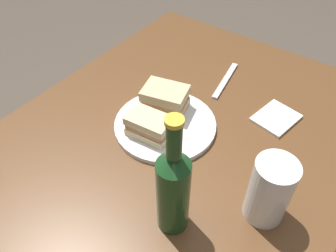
% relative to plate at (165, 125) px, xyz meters
% --- Properties ---
extents(dining_table, '(1.10, 0.81, 0.71)m').
position_rel_plate_xyz_m(dining_table, '(0.04, 0.04, -0.36)').
color(dining_table, brown).
rests_on(dining_table, ground).
extents(plate, '(0.25, 0.25, 0.01)m').
position_rel_plate_xyz_m(plate, '(0.00, 0.00, 0.00)').
color(plate, white).
rests_on(plate, dining_table).
extents(sandwich_half_left, '(0.10, 0.13, 0.06)m').
position_rel_plate_xyz_m(sandwich_half_left, '(-0.04, -0.03, 0.04)').
color(sandwich_half_left, '#CCB284').
rests_on(sandwich_half_left, plate).
extents(sandwich_half_right, '(0.08, 0.11, 0.06)m').
position_rel_plate_xyz_m(sandwich_half_right, '(0.05, -0.01, 0.03)').
color(sandwich_half_right, beige).
rests_on(sandwich_half_right, plate).
extents(potato_wedge_front, '(0.04, 0.04, 0.02)m').
position_rel_plate_xyz_m(potato_wedge_front, '(-0.01, -0.06, 0.02)').
color(potato_wedge_front, gold).
rests_on(potato_wedge_front, plate).
extents(potato_wedge_middle, '(0.02, 0.04, 0.02)m').
position_rel_plate_xyz_m(potato_wedge_middle, '(0.07, -0.04, 0.01)').
color(potato_wedge_middle, '#B77F33').
rests_on(potato_wedge_middle, plate).
extents(potato_wedge_back, '(0.03, 0.05, 0.02)m').
position_rel_plate_xyz_m(potato_wedge_back, '(-0.01, -0.06, 0.02)').
color(potato_wedge_back, gold).
rests_on(potato_wedge_back, plate).
extents(pint_glass, '(0.08, 0.08, 0.15)m').
position_rel_plate_xyz_m(pint_glass, '(0.08, 0.30, 0.06)').
color(pint_glass, white).
rests_on(pint_glass, dining_table).
extents(cider_bottle, '(0.06, 0.06, 0.28)m').
position_rel_plate_xyz_m(cider_bottle, '(0.20, 0.17, 0.10)').
color(cider_bottle, '#19421E').
rests_on(cider_bottle, dining_table).
extents(napkin, '(0.12, 0.11, 0.01)m').
position_rel_plate_xyz_m(napkin, '(-0.19, 0.21, -0.00)').
color(napkin, white).
rests_on(napkin, dining_table).
extents(fork, '(0.18, 0.05, 0.01)m').
position_rel_plate_xyz_m(fork, '(-0.25, 0.03, -0.00)').
color(fork, silver).
rests_on(fork, dining_table).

